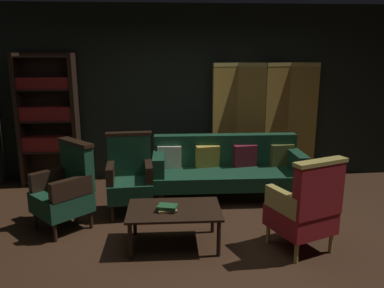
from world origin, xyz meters
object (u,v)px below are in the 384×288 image
coffee_table (174,213)px  book_tan_leather (167,210)px  armchair_wing_left (66,188)px  book_green_cloth (167,207)px  folding_screen (264,120)px  armchair_wing_right (130,176)px  armchair_gilt_accent (305,207)px  velvet_couch (227,166)px  bookshelf (48,118)px

coffee_table → book_tan_leather: (-0.07, -0.05, 0.06)m
armchair_wing_left → book_green_cloth: 1.33m
folding_screen → coffee_table: (-1.51, -2.23, -0.61)m
coffee_table → armchair_wing_left: (-1.27, 0.52, 0.12)m
folding_screen → book_tan_leather: folding_screen is taller
book_green_cloth → armchair_wing_right: bearing=116.2°
book_tan_leather → armchair_gilt_accent: bearing=-6.5°
armchair_gilt_accent → book_tan_leather: size_ratio=5.31×
folding_screen → coffee_table: bearing=-124.1°
coffee_table → book_green_cloth: 0.13m
folding_screen → velvet_couch: bearing=-131.3°
book_tan_leather → bookshelf: bearing=129.8°
velvet_couch → book_tan_leather: bearing=-120.5°
velvet_couch → armchair_wing_right: size_ratio=2.04×
coffee_table → armchair_wing_left: 1.38m
coffee_table → armchair_gilt_accent: size_ratio=0.96×
book_tan_leather → book_green_cloth: (0.00, 0.00, 0.03)m
coffee_table → armchair_wing_right: 1.09m
bookshelf → velvet_couch: size_ratio=0.97×
book_tan_leather → armchair_wing_right: bearing=116.2°
coffee_table → book_tan_leather: 0.11m
armchair_wing_right → bookshelf: bearing=138.0°
book_tan_leather → velvet_couch: bearing=59.5°
armchair_wing_left → book_tan_leather: size_ratio=5.31×
velvet_couch → armchair_wing_right: armchair_wing_right is taller
armchair_wing_right → book_green_cloth: armchair_wing_right is taller
armchair_wing_right → coffee_table: bearing=-59.3°
folding_screen → armchair_wing_right: folding_screen is taller
coffee_table → armchair_wing_left: bearing=157.6°
armchair_wing_left → book_tan_leather: bearing=-25.6°
coffee_table → book_tan_leather: size_ratio=5.10×
armchair_wing_left → book_tan_leather: 1.33m
folding_screen → armchair_wing_left: (-2.78, -1.71, -0.50)m
bookshelf → book_tan_leather: 2.94m
bookshelf → armchair_wing_right: bookshelf is taller
armchair_wing_right → book_tan_leather: bearing=-63.8°
folding_screen → velvet_couch: folding_screen is taller
folding_screen → bookshelf: (-3.42, -0.08, 0.07)m
book_tan_leather → book_green_cloth: bearing=0.0°
armchair_wing_right → folding_screen: bearing=32.2°
folding_screen → book_green_cloth: bearing=-124.7°
folding_screen → velvet_couch: size_ratio=0.90×
book_green_cloth → bookshelf: bearing=129.8°
armchair_gilt_accent → velvet_couch: bearing=109.2°
velvet_couch → book_green_cloth: size_ratio=10.72×
bookshelf → coffee_table: (1.91, -2.15, -0.68)m
book_tan_leather → armchair_wing_left: bearing=154.4°
book_green_cloth → coffee_table: bearing=35.5°
bookshelf → velvet_couch: 2.86m
armchair_gilt_accent → book_green_cloth: size_ratio=5.26×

